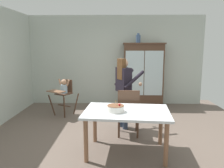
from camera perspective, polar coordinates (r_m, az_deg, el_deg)
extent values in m
plane|color=#66564C|center=(4.58, 0.47, -13.33)|extent=(6.24, 6.24, 0.00)
cube|color=beige|center=(6.85, 0.84, 6.05)|extent=(5.32, 0.06, 2.70)
cube|color=#4C3323|center=(6.68, 8.02, 2.18)|extent=(1.15, 0.42, 1.84)
cube|color=#4C3323|center=(6.62, 8.21, 10.28)|extent=(1.21, 0.48, 0.04)
cube|color=silver|center=(6.43, 5.83, 2.75)|extent=(0.53, 0.01, 1.29)
cube|color=silver|center=(6.50, 10.65, 2.71)|extent=(0.53, 0.01, 1.29)
cube|color=#4C3323|center=(6.67, 8.04, 2.96)|extent=(1.07, 0.36, 0.02)
cylinder|color=#3D567F|center=(6.61, 6.76, 11.44)|extent=(0.13, 0.13, 0.22)
cylinder|color=#3D567F|center=(6.61, 6.79, 12.61)|extent=(0.07, 0.07, 0.05)
cylinder|color=#4C3323|center=(5.97, -15.22, -5.28)|extent=(0.18, 0.09, 0.56)
cylinder|color=#4C3323|center=(5.66, -12.16, -5.97)|extent=(0.08, 0.18, 0.56)
cylinder|color=#4C3323|center=(6.27, -12.27, -4.45)|extent=(0.08, 0.18, 0.56)
cylinder|color=#4C3323|center=(5.98, -9.22, -5.05)|extent=(0.18, 0.09, 0.56)
cube|color=#4C3323|center=(5.97, -12.21, -5.43)|extent=(0.38, 0.25, 0.02)
cube|color=#4C3323|center=(5.90, -12.32, -2.42)|extent=(0.47, 0.47, 0.02)
cube|color=#4C3323|center=(5.97, -11.35, -0.45)|extent=(0.28, 0.18, 0.34)
cube|color=brown|center=(5.69, -14.25, -1.84)|extent=(0.50, 0.43, 0.02)
cylinder|color=#9EBCD1|center=(5.89, -12.23, -1.22)|extent=(0.17, 0.17, 0.22)
sphere|color=tan|center=(5.86, -12.29, 0.48)|extent=(0.15, 0.15, 0.15)
cylinder|color=tan|center=(5.96, -13.26, 0.52)|extent=(0.11, 0.09, 0.17)
cylinder|color=tan|center=(5.76, -11.29, 0.29)|extent=(0.11, 0.09, 0.17)
cylinder|color=#33425B|center=(4.84, 3.45, -6.87)|extent=(0.11, 0.11, 0.82)
cylinder|color=#33425B|center=(4.98, 2.41, -6.39)|extent=(0.11, 0.11, 0.82)
cube|color=black|center=(4.77, 2.99, 1.12)|extent=(0.35, 0.41, 0.52)
cube|color=white|center=(4.82, 4.04, 1.21)|extent=(0.04, 0.06, 0.49)
sphere|color=tan|center=(4.73, 3.03, 5.32)|extent=(0.19, 0.19, 0.19)
cube|color=brown|center=(4.71, 2.45, 3.84)|extent=(0.19, 0.22, 0.44)
cylinder|color=black|center=(4.67, 5.75, 1.13)|extent=(0.46, 0.31, 0.37)
sphere|color=tan|center=(4.78, 7.31, -0.04)|extent=(0.08, 0.08, 0.08)
cylinder|color=black|center=(5.01, 3.15, 1.74)|extent=(0.46, 0.31, 0.37)
sphere|color=tan|center=(5.11, 4.66, 0.64)|extent=(0.08, 0.08, 0.08)
cube|color=silver|center=(3.71, 3.79, -7.13)|extent=(1.47, 1.05, 0.04)
cylinder|color=brown|center=(3.56, -6.72, -14.29)|extent=(0.07, 0.07, 0.70)
cylinder|color=brown|center=(3.51, 13.78, -14.86)|extent=(0.07, 0.07, 0.70)
cylinder|color=brown|center=(4.25, -4.42, -10.15)|extent=(0.07, 0.07, 0.70)
cylinder|color=brown|center=(4.21, 12.41, -10.56)|extent=(0.07, 0.07, 0.70)
cylinder|color=white|center=(3.62, 0.92, -6.36)|extent=(0.28, 0.28, 0.10)
cylinder|color=brown|center=(3.61, 0.92, -5.54)|extent=(0.27, 0.27, 0.01)
cylinder|color=#F2E5CC|center=(3.60, 0.92, -5.02)|extent=(0.01, 0.01, 0.06)
cone|color=yellow|center=(3.59, 0.92, -4.37)|extent=(0.02, 0.02, 0.02)
sphere|color=red|center=(3.57, 1.93, -5.35)|extent=(0.04, 0.04, 0.04)
cylinder|color=#4C3323|center=(4.80, 6.32, -9.41)|extent=(0.04, 0.04, 0.45)
cylinder|color=#4C3323|center=(4.79, 1.84, -9.39)|extent=(0.04, 0.04, 0.45)
cylinder|color=#4C3323|center=(4.45, 6.62, -10.97)|extent=(0.04, 0.04, 0.45)
cylinder|color=#4C3323|center=(4.44, 1.77, -10.96)|extent=(0.04, 0.04, 0.45)
cube|color=brown|center=(4.54, 4.18, -7.31)|extent=(0.45, 0.45, 0.03)
cube|color=#4C3323|center=(4.28, 4.29, -4.84)|extent=(0.42, 0.05, 0.48)
cylinder|color=#4C3323|center=(4.29, 6.84, -4.84)|extent=(0.03, 0.03, 0.48)
cylinder|color=#4C3323|center=(4.27, 1.73, -4.82)|extent=(0.03, 0.03, 0.48)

